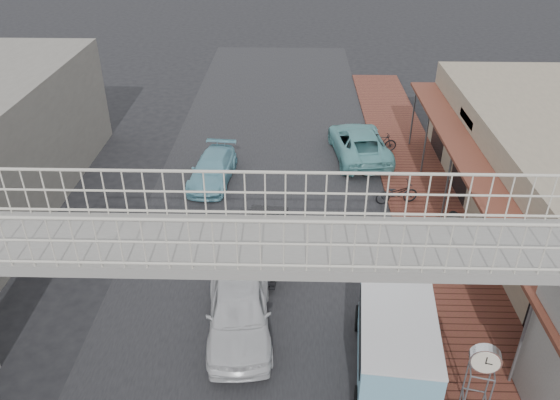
# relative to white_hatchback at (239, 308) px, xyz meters

# --- Properties ---
(ground) EXTENTS (120.00, 120.00, 0.00)m
(ground) POSITION_rel_white_hatchback_xyz_m (0.50, 1.13, -0.78)
(ground) COLOR black
(ground) RESTS_ON ground
(road_strip) EXTENTS (10.00, 60.00, 0.01)m
(road_strip) POSITION_rel_white_hatchback_xyz_m (0.50, 1.13, -0.78)
(road_strip) COLOR black
(road_strip) RESTS_ON ground
(sidewalk) EXTENTS (3.00, 40.00, 0.10)m
(sidewalk) POSITION_rel_white_hatchback_xyz_m (7.00, 4.13, -0.73)
(sidewalk) COLOR brown
(sidewalk) RESTS_ON ground
(footbridge) EXTENTS (16.40, 2.40, 6.34)m
(footbridge) POSITION_rel_white_hatchback_xyz_m (0.50, -2.87, 2.39)
(footbridge) COLOR gray
(footbridge) RESTS_ON ground
(white_hatchback) EXTENTS (2.26, 4.75, 1.57)m
(white_hatchback) POSITION_rel_white_hatchback_xyz_m (0.00, 0.00, 0.00)
(white_hatchback) COLOR silver
(white_hatchback) RESTS_ON ground
(dark_sedan) EXTENTS (1.78, 4.15, 1.33)m
(dark_sedan) POSITION_rel_white_hatchback_xyz_m (0.50, 3.59, -0.12)
(dark_sedan) COLOR black
(dark_sedan) RESTS_ON ground
(angkot_curb) EXTENTS (2.93, 5.39, 1.43)m
(angkot_curb) POSITION_rel_white_hatchback_xyz_m (4.70, 11.81, -0.07)
(angkot_curb) COLOR #69B3B6
(angkot_curb) RESTS_ON ground
(angkot_far) EXTENTS (2.03, 4.20, 1.18)m
(angkot_far) POSITION_rel_white_hatchback_xyz_m (-2.00, 9.17, -0.19)
(angkot_far) COLOR #73B4C7
(angkot_far) RESTS_ON ground
(angkot_van) EXTENTS (2.39, 4.52, 2.13)m
(angkot_van) POSITION_rel_white_hatchback_xyz_m (4.29, -1.59, 0.57)
(angkot_van) COLOR black
(angkot_van) RESTS_ON ground
(motorcycle_near) EXTENTS (1.87, 0.97, 0.94)m
(motorcycle_near) POSITION_rel_white_hatchback_xyz_m (5.80, 7.31, -0.22)
(motorcycle_near) COLOR black
(motorcycle_near) RESTS_ON sidewalk
(motorcycle_far) EXTENTS (1.60, 0.62, 0.94)m
(motorcycle_far) POSITION_rel_white_hatchback_xyz_m (5.80, 12.18, -0.22)
(motorcycle_far) COLOR black
(motorcycle_far) RESTS_ON sidewalk
(street_clock) EXTENTS (0.73, 0.65, 2.83)m
(street_clock) POSITION_rel_white_hatchback_xyz_m (5.82, -3.47, 1.67)
(street_clock) COLOR #59595B
(street_clock) RESTS_ON sidewalk
(arrow_sign) EXTENTS (1.99, 1.30, 3.30)m
(arrow_sign) POSITION_rel_white_hatchback_xyz_m (6.50, 1.28, 1.98)
(arrow_sign) COLOR #59595B
(arrow_sign) RESTS_ON sidewalk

